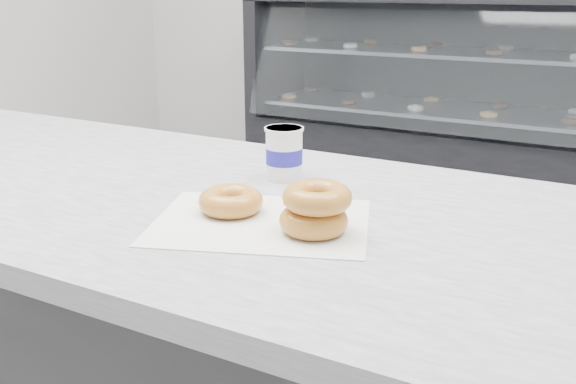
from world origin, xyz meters
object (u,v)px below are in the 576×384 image
Objects in this scene: display_case at (458,126)px; donut_stack at (315,209)px; coffee_cup at (284,153)px; donut_single at (231,201)px; counter at (136,375)px.

display_case is 18.55× the size of donut_stack.
display_case is at bearing 104.51° from coffee_cup.
donut_single is 0.16m from donut_stack.
display_case is at bearing 99.43° from donut_stack.
coffee_cup is (-0.18, 0.23, 0.01)m from donut_stack.
counter is at bearing -142.95° from coffee_cup.
donut_stack is at bearing -9.17° from counter.
display_case reaches higher than coffee_cup.
donut_stack is 1.27× the size of coffee_cup.
donut_stack is at bearing -43.60° from coffee_cup.
coffee_cup is (0.28, 0.16, 0.50)m from counter.
donut_stack is (0.46, -2.80, 0.45)m from display_case.
counter is 0.56m from donut_single.
counter is 2.72m from display_case.
donut_single is (0.30, -0.06, 0.47)m from counter.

